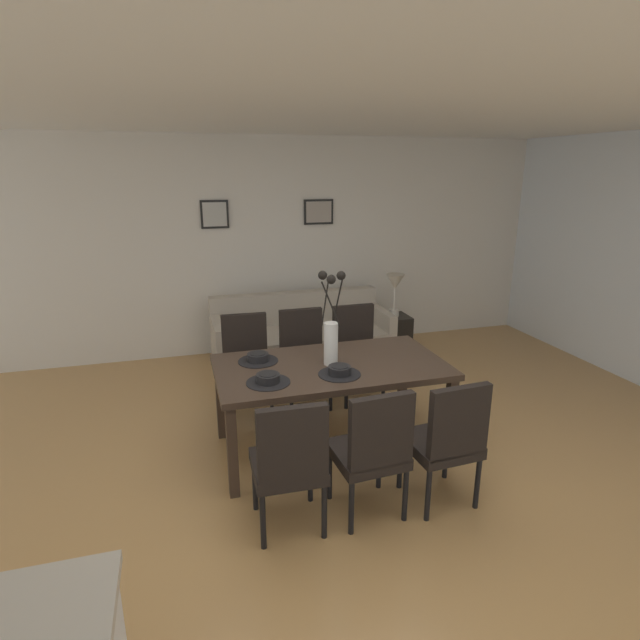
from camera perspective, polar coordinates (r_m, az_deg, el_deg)
ground_plane at (r=3.80m, az=3.20°, el=-19.00°), size 9.00×9.00×0.00m
back_wall_panel at (r=6.31m, az=-6.46°, el=8.20°), size 9.00×0.10×2.60m
ceiling_panel at (r=3.50m, az=1.60°, el=23.61°), size 9.00×7.20×0.08m
dining_table at (r=4.03m, az=1.21°, el=-5.96°), size 1.80×0.98×0.74m
dining_chair_near_left at (r=3.21m, az=-3.43°, el=-15.45°), size 0.45×0.45×0.92m
dining_chair_near_right at (r=4.79m, az=-8.28°, el=-4.40°), size 0.46×0.46×0.92m
dining_chair_far_left at (r=3.35m, az=5.94°, el=-14.08°), size 0.47×0.47×0.92m
dining_chair_far_right at (r=4.90m, az=-1.84°, el=-3.70°), size 0.44×0.44×0.92m
dining_chair_mid_left at (r=3.54m, az=14.11°, el=-12.69°), size 0.47×0.47×0.92m
dining_chair_mid_right at (r=5.05m, az=4.11°, el=-3.11°), size 0.44×0.44×0.92m
centerpiece_vase at (r=3.91m, az=1.25°, el=-1.11°), size 0.21×0.23×0.73m
placemat_near_left at (r=3.69m, az=-5.85°, el=-6.98°), size 0.32×0.32×0.01m
bowl_near_left at (r=3.67m, az=-5.87°, el=-6.45°), size 0.17×0.17×0.07m
placemat_near_right at (r=4.09m, az=-6.98°, el=-4.59°), size 0.32×0.32×0.01m
bowl_near_right at (r=4.08m, az=-7.00°, el=-4.10°), size 0.17×0.17×0.07m
placemat_far_left at (r=3.81m, az=2.20°, el=-6.10°), size 0.32×0.32×0.01m
bowl_far_left at (r=3.80m, az=2.21°, el=-5.59°), size 0.17×0.17×0.07m
sofa at (r=5.95m, az=-2.17°, el=-2.35°), size 2.03×0.84×0.80m
side_table at (r=6.23m, az=8.21°, el=-1.83°), size 0.36×0.36×0.52m
table_lamp at (r=6.06m, az=8.45°, el=3.86°), size 0.22×0.22×0.51m
framed_picture_left at (r=6.13m, az=-11.77°, el=11.56°), size 0.32×0.03×0.33m
framed_picture_center at (r=6.35m, az=-0.16°, el=12.07°), size 0.37×0.03×0.30m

